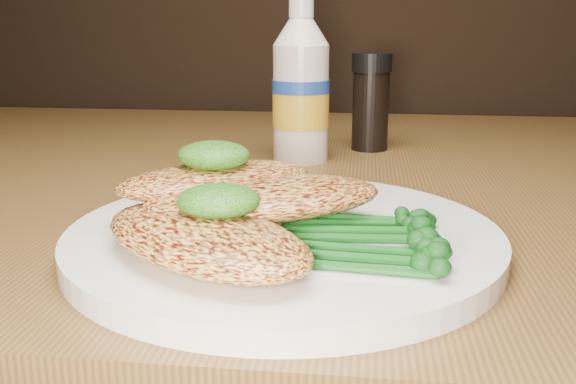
# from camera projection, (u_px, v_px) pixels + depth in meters

# --- Properties ---
(plate) EXTENTS (0.29, 0.29, 0.02)m
(plate) POSITION_uv_depth(u_px,v_px,m) (284.00, 239.00, 0.44)
(plate) COLOR white
(plate) RESTS_ON dining_table
(chicken_front) EXTENTS (0.18, 0.17, 0.03)m
(chicken_front) POSITION_uv_depth(u_px,v_px,m) (205.00, 238.00, 0.38)
(chicken_front) COLOR gold
(chicken_front) RESTS_ON plate
(chicken_mid) EXTENTS (0.18, 0.14, 0.02)m
(chicken_mid) POSITION_uv_depth(u_px,v_px,m) (265.00, 198.00, 0.43)
(chicken_mid) COLOR gold
(chicken_mid) RESTS_ON plate
(chicken_back) EXTENTS (0.16, 0.14, 0.02)m
(chicken_back) POSITION_uv_depth(u_px,v_px,m) (216.00, 180.00, 0.45)
(chicken_back) COLOR gold
(chicken_back) RESTS_ON plate
(pesto_front) EXTENTS (0.05, 0.05, 0.02)m
(pesto_front) POSITION_uv_depth(u_px,v_px,m) (218.00, 201.00, 0.39)
(pesto_front) COLOR #0C3608
(pesto_front) RESTS_ON chicken_front
(pesto_back) EXTENTS (0.06, 0.06, 0.02)m
(pesto_back) POSITION_uv_depth(u_px,v_px,m) (214.00, 155.00, 0.45)
(pesto_back) COLOR #0C3608
(pesto_back) RESTS_ON chicken_back
(broccolini_bundle) EXTENTS (0.15, 0.12, 0.02)m
(broccolini_bundle) POSITION_uv_depth(u_px,v_px,m) (347.00, 228.00, 0.40)
(broccolini_bundle) COLOR #114F16
(broccolini_bundle) RESTS_ON plate
(mayo_bottle) EXTENTS (0.07, 0.07, 0.17)m
(mayo_bottle) POSITION_uv_depth(u_px,v_px,m) (301.00, 81.00, 0.69)
(mayo_bottle) COLOR beige
(mayo_bottle) RESTS_ON dining_table
(pepper_grinder) EXTENTS (0.06, 0.06, 0.11)m
(pepper_grinder) POSITION_uv_depth(u_px,v_px,m) (371.00, 102.00, 0.76)
(pepper_grinder) COLOR black
(pepper_grinder) RESTS_ON dining_table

